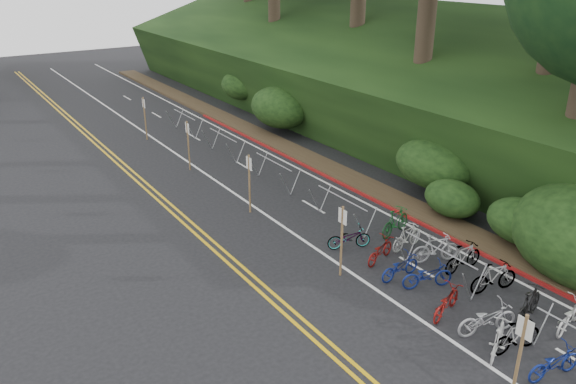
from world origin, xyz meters
name	(u,v)px	position (x,y,z in m)	size (l,w,h in m)	color
ground	(442,366)	(0.00, 0.00, 0.00)	(120.00, 120.00, 0.00)	black
road_markings	(262,220)	(0.63, 10.10, 0.00)	(7.47, 80.00, 0.01)	gold
red_curb	(333,179)	(5.70, 12.00, 0.05)	(0.25, 28.00, 0.10)	maroon
embankment	(358,83)	(12.96, 19.04, 2.57)	(14.30, 48.14, 9.11)	black
bike_racks_rest	(274,168)	(3.00, 13.00, 0.85)	(1.14, 23.00, 1.17)	gray
signpost_near	(519,357)	(0.15, -1.90, 1.50)	(0.08, 0.40, 2.63)	brown
signposts_rest	(216,159)	(0.60, 14.00, 1.43)	(0.08, 18.40, 2.50)	brown
bike_front	(498,339)	(1.56, -0.44, 0.48)	(1.58, 0.45, 0.95)	beige
bike_valet	(475,288)	(3.06, 1.56, 0.47)	(3.41, 10.97, 1.06)	#144C1E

